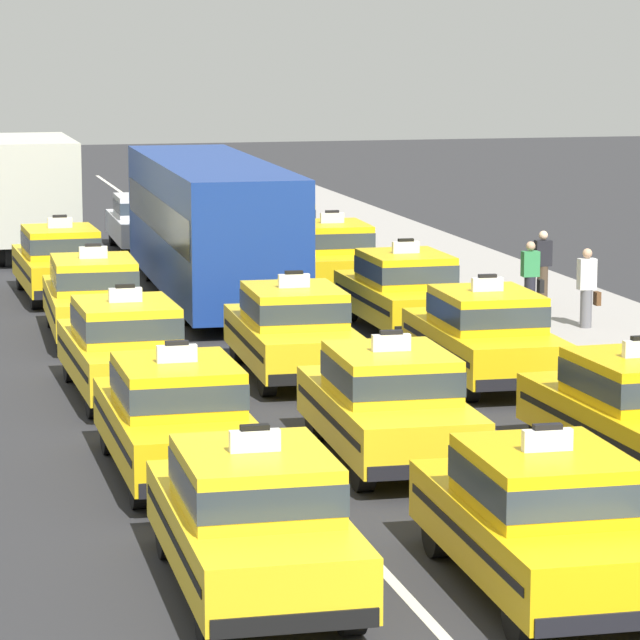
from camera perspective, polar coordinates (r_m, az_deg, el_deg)
lane_stripe_left_center at (r=35.59m, az=-4.92°, el=-0.61°), size 0.14×80.00×0.01m
lane_stripe_center_right at (r=36.21m, az=0.09°, el=-0.39°), size 0.14×80.00×0.01m
taxi_left_nearest at (r=19.45m, az=-2.18°, el=-6.47°), size 1.89×4.59×1.96m
taxi_left_second at (r=24.53m, az=-4.70°, el=-3.13°), size 1.83×4.56×1.96m
taxi_left_third at (r=29.91m, az=-6.36°, el=-0.86°), size 1.90×4.59×1.96m
taxi_left_fourth at (r=35.59m, az=-7.38°, el=0.78°), size 1.95×4.61×1.96m
taxi_left_fifth at (r=41.10m, az=-8.46°, el=1.92°), size 1.92×4.60×1.96m
box_truck_left_sixth at (r=49.19m, az=-9.51°, el=4.18°), size 2.32×6.97×3.27m
taxi_center_nearest at (r=19.63m, az=7.26°, el=-6.39°), size 1.93×4.60×1.96m
taxi_center_second at (r=25.30m, az=2.26°, el=-2.71°), size 1.95×4.61×1.96m
taxi_center_third at (r=31.37m, az=-0.89°, el=-0.32°), size 1.95×4.61×1.96m
bus_center_fourth at (r=40.36m, az=-3.59°, el=3.21°), size 2.77×11.26×3.22m
sedan_center_fifth at (r=49.65m, az=-5.74°, el=3.24°), size 1.86×4.34×1.58m
taxi_right_second at (r=25.24m, az=10.28°, el=-2.89°), size 1.95×4.61×1.96m
taxi_right_third at (r=31.06m, az=5.39°, el=-0.46°), size 1.92×4.60×1.96m
taxi_right_fourth at (r=36.15m, az=2.75°, el=0.98°), size 1.84×4.57×1.96m
taxi_right_fifth at (r=41.69m, az=0.37°, el=2.13°), size 1.98×4.62×1.96m
taxi_right_sixth at (r=46.90m, az=-1.42°, el=2.95°), size 1.88×4.58×1.96m
pedestrian_near_crosswalk at (r=38.80m, az=7.27°, el=1.69°), size 0.36×0.24×1.68m
pedestrian_mid_block at (r=37.50m, az=6.87°, el=1.34°), size 0.47×0.24×1.60m
pedestrian_far_corner at (r=36.19m, az=8.69°, el=1.03°), size 0.47×0.24×1.64m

